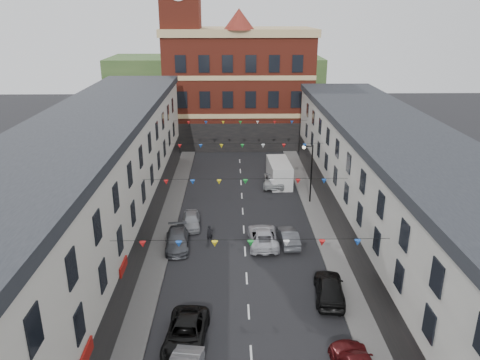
{
  "coord_description": "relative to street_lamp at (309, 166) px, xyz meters",
  "views": [
    {
      "loc": [
        -1.02,
        -29.29,
        18.18
      ],
      "look_at": [
        -0.32,
        8.69,
        4.41
      ],
      "focal_mm": 35.0,
      "sensor_mm": 36.0,
      "label": 1
    }
  ],
  "objects": [
    {
      "name": "white_van",
      "position": [
        -2.32,
        5.73,
        -2.64
      ],
      "size": [
        2.49,
        5.83,
        2.53
      ],
      "primitive_type": "cube",
      "rotation": [
        0.0,
        0.0,
        0.05
      ],
      "color": "silver",
      "rests_on": "ground"
    },
    {
      "name": "clock_tower",
      "position": [
        -14.05,
        21.0,
        11.03
      ],
      "size": [
        5.6,
        5.6,
        30.0
      ],
      "color": "maroon",
      "rests_on": "ground"
    },
    {
      "name": "moving_car",
      "position": [
        -5.04,
        -8.73,
        -3.21
      ],
      "size": [
        2.42,
        5.07,
        1.4
      ],
      "primitive_type": "imported",
      "rotation": [
        0.0,
        0.0,
        3.16
      ],
      "color": "silver",
      "rests_on": "ground"
    },
    {
      "name": "car_right_d",
      "position": [
        -1.11,
        -16.58,
        -3.11
      ],
      "size": [
        2.4,
        4.86,
        1.59
      ],
      "primitive_type": "imported",
      "rotation": [
        0.0,
        0.0,
        3.03
      ],
      "color": "black",
      "rests_on": "ground"
    },
    {
      "name": "street_lamp",
      "position": [
        0.0,
        0.0,
        0.0
      ],
      "size": [
        1.1,
        0.36,
        6.0
      ],
      "color": "black",
      "rests_on": "ground"
    },
    {
      "name": "civic_building",
      "position": [
        -6.55,
        23.95,
        4.23
      ],
      "size": [
        20.6,
        13.3,
        18.5
      ],
      "color": "maroon",
      "rests_on": "ground"
    },
    {
      "name": "car_left_c",
      "position": [
        -10.27,
        -20.99,
        -3.21
      ],
      "size": [
        2.64,
        5.16,
        1.39
      ],
      "primitive_type": "imported",
      "rotation": [
        0.0,
        0.0,
        -0.07
      ],
      "color": "black",
      "rests_on": "ground"
    },
    {
      "name": "pavement_left",
      "position": [
        -13.45,
        -12.0,
        -3.83
      ],
      "size": [
        1.8,
        64.0,
        0.15
      ],
      "primitive_type": "cube",
      "color": "#605E5B",
      "rests_on": "ground"
    },
    {
      "name": "car_left_e",
      "position": [
        -11.21,
        -5.37,
        -3.25
      ],
      "size": [
        1.83,
        3.94,
        1.31
      ],
      "primitive_type": "imported",
      "rotation": [
        0.0,
        0.0,
        0.08
      ],
      "color": "gray",
      "rests_on": "ground"
    },
    {
      "name": "pavement_right",
      "position": [
        0.35,
        -12.0,
        -3.83
      ],
      "size": [
        1.8,
        64.0,
        0.15
      ],
      "primitive_type": "cube",
      "color": "#605E5B",
      "rests_on": "ground"
    },
    {
      "name": "car_right_f",
      "position": [
        -2.95,
        5.03,
        -3.23
      ],
      "size": [
        2.7,
        5.08,
        1.36
      ],
      "primitive_type": "imported",
      "rotation": [
        0.0,
        0.0,
        3.05
      ],
      "color": "#B0B3B5",
      "rests_on": "ground"
    },
    {
      "name": "car_left_d",
      "position": [
        -12.05,
        -9.24,
        -3.25
      ],
      "size": [
        2.22,
        4.66,
        1.31
      ],
      "primitive_type": "imported",
      "rotation": [
        0.0,
        0.0,
        0.09
      ],
      "color": "#484B50",
      "rests_on": "ground"
    },
    {
      "name": "terrace_right",
      "position": [
        5.23,
        -13.0,
        0.95
      ],
      "size": [
        8.4,
        56.0,
        9.7
      ],
      "color": "silver",
      "rests_on": "ground"
    },
    {
      "name": "pedestrian",
      "position": [
        -9.45,
        -8.32,
        -3.16
      ],
      "size": [
        0.64,
        0.54,
        1.5
      ],
      "primitive_type": "imported",
      "rotation": [
        0.0,
        0.0,
        0.4
      ],
      "color": "black",
      "rests_on": "ground"
    },
    {
      "name": "car_right_e",
      "position": [
        -2.95,
        -8.76,
        -3.25
      ],
      "size": [
        1.66,
        4.08,
        1.32
      ],
      "primitive_type": "imported",
      "rotation": [
        0.0,
        0.0,
        3.21
      ],
      "color": "#4C4F54",
      "rests_on": "ground"
    },
    {
      "name": "ground",
      "position": [
        -6.55,
        -14.0,
        -3.9
      ],
      "size": [
        160.0,
        160.0,
        0.0
      ],
      "primitive_type": "plane",
      "color": "black",
      "rests_on": "ground"
    },
    {
      "name": "distant_hill",
      "position": [
        -10.55,
        48.0,
        1.1
      ],
      "size": [
        40.0,
        14.0,
        10.0
      ],
      "primitive_type": "cube",
      "color": "#2E4D24",
      "rests_on": "ground"
    },
    {
      "name": "terrace_left",
      "position": [
        -18.33,
        -13.0,
        1.44
      ],
      "size": [
        8.4,
        56.0,
        10.7
      ],
      "color": "beige",
      "rests_on": "ground"
    }
  ]
}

